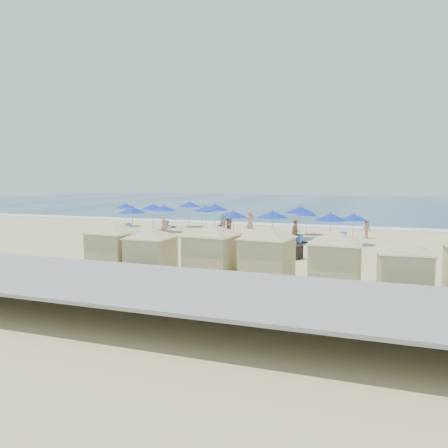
{
  "coord_description": "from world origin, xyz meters",
  "views": [
    {
      "loc": [
        9.83,
        -28.15,
        4.79
      ],
      "look_at": [
        -1.44,
        3.0,
        1.3
      ],
      "focal_mm": 35.0,
      "sensor_mm": 36.0,
      "label": 1
    }
  ],
  "objects_px": {
    "umbrella_9": "(306,213)",
    "umbrella_4": "(206,208)",
    "umbrella_1": "(164,208)",
    "umbrella_7": "(300,210)",
    "beachgoer_2": "(295,232)",
    "beachgoer_0": "(164,226)",
    "cabana_2": "(212,245)",
    "umbrella_3": "(132,210)",
    "beachgoer_5": "(223,222)",
    "cabana_1": "(151,246)",
    "cabana_3": "(267,248)",
    "cabana_5": "(404,262)",
    "beachgoer_3": "(366,228)",
    "umbrella_0": "(125,206)",
    "beachgoer_4": "(250,220)",
    "umbrella_11": "(331,217)",
    "trash_bin": "(294,252)",
    "umbrella_8": "(272,214)",
    "umbrella_2": "(153,207)",
    "umbrella_12": "(190,204)",
    "umbrella_10": "(353,217)",
    "cabana_0": "(114,241)",
    "umbrella_6": "(233,214)",
    "cabana_4": "(335,253)",
    "beachgoer_1": "(228,223)"
  },
  "relations": [
    {
      "from": "cabana_2",
      "to": "umbrella_9",
      "type": "relative_size",
      "value": 2.18
    },
    {
      "from": "beachgoer_2",
      "to": "beachgoer_0",
      "type": "bearing_deg",
      "value": 93.12
    },
    {
      "from": "trash_bin",
      "to": "umbrella_3",
      "type": "height_order",
      "value": "umbrella_3"
    },
    {
      "from": "cabana_5",
      "to": "umbrella_11",
      "type": "relative_size",
      "value": 1.63
    },
    {
      "from": "umbrella_1",
      "to": "beachgoer_3",
      "type": "height_order",
      "value": "umbrella_1"
    },
    {
      "from": "cabana_5",
      "to": "beachgoer_1",
      "type": "relative_size",
      "value": 2.23
    },
    {
      "from": "umbrella_3",
      "to": "umbrella_8",
      "type": "relative_size",
      "value": 1.0
    },
    {
      "from": "cabana_1",
      "to": "umbrella_4",
      "type": "bearing_deg",
      "value": 103.73
    },
    {
      "from": "cabana_0",
      "to": "beachgoer_5",
      "type": "bearing_deg",
      "value": 93.19
    },
    {
      "from": "umbrella_7",
      "to": "umbrella_9",
      "type": "bearing_deg",
      "value": 88.66
    },
    {
      "from": "umbrella_9",
      "to": "beachgoer_2",
      "type": "xyz_separation_m",
      "value": [
        0.14,
        -5.8,
        -0.93
      ]
    },
    {
      "from": "umbrella_2",
      "to": "umbrella_1",
      "type": "bearing_deg",
      "value": -23.36
    },
    {
      "from": "umbrella_1",
      "to": "umbrella_12",
      "type": "bearing_deg",
      "value": 84.91
    },
    {
      "from": "umbrella_8",
      "to": "umbrella_2",
      "type": "bearing_deg",
      "value": 158.25
    },
    {
      "from": "umbrella_4",
      "to": "umbrella_8",
      "type": "bearing_deg",
      "value": -36.13
    },
    {
      "from": "umbrella_7",
      "to": "umbrella_12",
      "type": "distance_m",
      "value": 12.73
    },
    {
      "from": "cabana_3",
      "to": "umbrella_8",
      "type": "height_order",
      "value": "cabana_3"
    },
    {
      "from": "umbrella_3",
      "to": "beachgoer_0",
      "type": "distance_m",
      "value": 2.98
    },
    {
      "from": "beachgoer_1",
      "to": "beachgoer_2",
      "type": "distance_m",
      "value": 7.56
    },
    {
      "from": "umbrella_0",
      "to": "beachgoer_0",
      "type": "bearing_deg",
      "value": -35.83
    },
    {
      "from": "beachgoer_3",
      "to": "beachgoer_4",
      "type": "bearing_deg",
      "value": -67.53
    },
    {
      "from": "umbrella_8",
      "to": "trash_bin",
      "type": "bearing_deg",
      "value": -62.11
    },
    {
      "from": "umbrella_11",
      "to": "umbrella_12",
      "type": "relative_size",
      "value": 0.98
    },
    {
      "from": "cabana_2",
      "to": "umbrella_3",
      "type": "height_order",
      "value": "cabana_2"
    },
    {
      "from": "umbrella_0",
      "to": "umbrella_6",
      "type": "xyz_separation_m",
      "value": [
        13.84,
        -7.05,
        0.09
      ]
    },
    {
      "from": "cabana_1",
      "to": "beachgoer_5",
      "type": "distance_m",
      "value": 19.42
    },
    {
      "from": "umbrella_4",
      "to": "beachgoer_1",
      "type": "height_order",
      "value": "umbrella_4"
    },
    {
      "from": "cabana_0",
      "to": "cabana_3",
      "type": "distance_m",
      "value": 7.81
    },
    {
      "from": "trash_bin",
      "to": "beachgoer_1",
      "type": "height_order",
      "value": "beachgoer_1"
    },
    {
      "from": "umbrella_1",
      "to": "umbrella_7",
      "type": "distance_m",
      "value": 12.17
    },
    {
      "from": "cabana_4",
      "to": "umbrella_12",
      "type": "relative_size",
      "value": 1.72
    },
    {
      "from": "beachgoer_5",
      "to": "umbrella_0",
      "type": "bearing_deg",
      "value": -21.47
    },
    {
      "from": "umbrella_9",
      "to": "beachgoer_3",
      "type": "distance_m",
      "value": 5.04
    },
    {
      "from": "cabana_5",
      "to": "beachgoer_3",
      "type": "bearing_deg",
      "value": 96.42
    },
    {
      "from": "umbrella_3",
      "to": "beachgoer_5",
      "type": "bearing_deg",
      "value": 51.75
    },
    {
      "from": "umbrella_8",
      "to": "cabana_2",
      "type": "bearing_deg",
      "value": -90.84
    },
    {
      "from": "umbrella_4",
      "to": "beachgoer_4",
      "type": "distance_m",
      "value": 5.22
    },
    {
      "from": "cabana_2",
      "to": "beachgoer_0",
      "type": "bearing_deg",
      "value": 125.48
    },
    {
      "from": "cabana_5",
      "to": "umbrella_6",
      "type": "xyz_separation_m",
      "value": [
        -11.2,
        12.13,
        0.65
      ]
    },
    {
      "from": "umbrella_10",
      "to": "umbrella_11",
      "type": "relative_size",
      "value": 0.91
    },
    {
      "from": "umbrella_8",
      "to": "beachgoer_2",
      "type": "bearing_deg",
      "value": 37.33
    },
    {
      "from": "trash_bin",
      "to": "umbrella_0",
      "type": "xyz_separation_m",
      "value": [
        -19.3,
        11.93,
        1.64
      ]
    },
    {
      "from": "umbrella_3",
      "to": "umbrella_2",
      "type": "bearing_deg",
      "value": 97.95
    },
    {
      "from": "umbrella_10",
      "to": "beachgoer_3",
      "type": "distance_m",
      "value": 4.11
    },
    {
      "from": "beachgoer_3",
      "to": "beachgoer_4",
      "type": "xyz_separation_m",
      "value": [
        -10.67,
        3.36,
        0.04
      ]
    },
    {
      "from": "umbrella_8",
      "to": "beachgoer_5",
      "type": "relative_size",
      "value": 1.55
    },
    {
      "from": "umbrella_9",
      "to": "cabana_3",
      "type": "bearing_deg",
      "value": -86.3
    },
    {
      "from": "umbrella_9",
      "to": "umbrella_4",
      "type": "bearing_deg",
      "value": -169.76
    },
    {
      "from": "umbrella_2",
      "to": "trash_bin",
      "type": "bearing_deg",
      "value": -32.94
    },
    {
      "from": "beachgoer_3",
      "to": "umbrella_6",
      "type": "bearing_deg",
      "value": -16.87
    }
  ]
}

